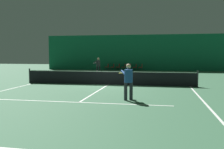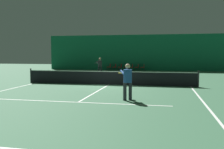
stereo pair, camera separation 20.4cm
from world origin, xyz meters
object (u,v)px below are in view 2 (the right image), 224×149
Objects in this scene: player_far at (100,65)px; courtside_chair_4 at (132,67)px; courtside_chair_0 at (109,66)px; courtside_chair_3 at (126,67)px; courtside_chair_6 at (143,67)px; courtside_chair_2 at (120,67)px; courtside_chair_5 at (137,67)px; courtside_chair_1 at (115,67)px; tennis_net at (109,77)px; player_near at (127,79)px.

player_far is 7.28m from courtside_chair_4.
courtside_chair_0 and courtside_chair_3 have the same top height.
player_far is 2.07× the size of courtside_chair_0.
courtside_chair_4 and courtside_chair_6 have the same top height.
courtside_chair_0 is (-0.50, 6.85, -0.53)m from player_far.
courtside_chair_2 is 1.00× the size of courtside_chair_5.
player_far is 7.55m from courtside_chair_5.
player_far is at bearing -24.67° from courtside_chair_5.
courtside_chair_6 is (0.73, 0.00, 0.00)m from courtside_chair_5.
courtside_chair_0 and courtside_chair_1 have the same top height.
tennis_net reaches higher than courtside_chair_3.
tennis_net is at bearing -5.09° from player_near.
courtside_chair_4 is (-2.35, 20.15, -0.51)m from player_near.
courtside_chair_2 is at bearing -90.00° from courtside_chair_5.
tennis_net is 7.04× the size of player_near.
courtside_chair_2 is 0.73m from courtside_chair_3.
courtside_chair_6 is (1.19, 14.73, -0.03)m from tennis_net.
courtside_chair_1 and courtside_chair_5 have the same top height.
courtside_chair_1 and courtside_chair_3 have the same top height.
tennis_net is 14.29× the size of courtside_chair_6.
courtside_chair_3 and courtside_chair_6 have the same top height.
courtside_chair_6 is (4.37, 0.00, 0.00)m from courtside_chair_0.
courtside_chair_6 is (1.46, 0.00, 0.00)m from courtside_chair_4.
courtside_chair_4 is (2.91, 0.00, 0.00)m from courtside_chair_0.
courtside_chair_1 is at bearing -90.00° from courtside_chair_2.
tennis_net is 14.29× the size of courtside_chair_4.
courtside_chair_1 is 1.00× the size of courtside_chair_5.
courtside_chair_2 is at bearing 178.85° from player_far.
courtside_chair_2 is 1.46m from courtside_chair_4.
tennis_net is at bearing 3.87° from courtside_chair_3.
courtside_chair_6 is at bearing 90.00° from courtside_chair_0.
player_far reaches higher than tennis_net.
tennis_net is 8.34m from player_far.
player_near is 20.17m from courtside_chair_6.
player_far is at bearing 4.17° from courtside_chair_0.
courtside_chair_1 is 1.00× the size of courtside_chair_2.
courtside_chair_6 is at bearing 90.00° from courtside_chair_3.
tennis_net is at bearing -1.79° from courtside_chair_5.
tennis_net is 14.78m from courtside_chair_6.
player_far is 6.93m from courtside_chair_2.
player_near reaches higher than courtside_chair_0.
courtside_chair_3 is 1.00× the size of courtside_chair_5.
courtside_chair_3 is (2.19, 0.00, 0.00)m from courtside_chair_0.
courtside_chair_0 is 3.64m from courtside_chair_5.
courtside_chair_5 is (3.64, 0.00, 0.00)m from courtside_chair_0.
courtside_chair_2 is (-1.72, 14.73, -0.03)m from tennis_net.
player_far is 6.87m from courtside_chair_1.
player_near reaches higher than courtside_chair_1.
courtside_chair_0 is at bearing -90.00° from courtside_chair_6.
tennis_net is 14.83m from courtside_chair_2.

